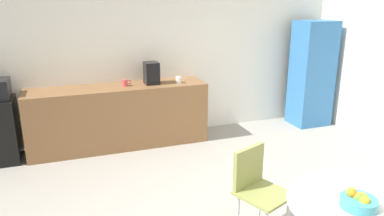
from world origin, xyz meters
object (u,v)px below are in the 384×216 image
(fruit_bowl, at_px, (359,201))
(coffee_maker, at_px, (151,73))
(locker_cabinet, at_px, (312,74))
(mug_white, at_px, (125,83))
(mug_green, at_px, (179,80))
(chair_olive, at_px, (256,182))

(fruit_bowl, relative_size, coffee_maker, 0.78)
(locker_cabinet, xyz_separation_m, mug_white, (-3.13, 0.09, 0.07))
(mug_green, bearing_deg, fruit_bowl, -85.93)
(mug_white, distance_m, coffee_maker, 0.41)
(fruit_bowl, bearing_deg, coffee_maker, 100.34)
(mug_white, bearing_deg, chair_olive, -73.77)
(mug_white, relative_size, coffee_maker, 0.40)
(mug_white, bearing_deg, fruit_bowl, -73.43)
(mug_white, distance_m, mug_green, 0.79)
(chair_olive, height_order, mug_white, mug_white)
(locker_cabinet, height_order, chair_olive, locker_cabinet)
(chair_olive, bearing_deg, mug_white, 106.23)
(locker_cabinet, relative_size, fruit_bowl, 6.99)
(chair_olive, relative_size, fruit_bowl, 3.31)
(fruit_bowl, bearing_deg, locker_cabinet, 57.79)
(fruit_bowl, bearing_deg, chair_olive, 107.50)
(fruit_bowl, height_order, mug_green, mug_green)
(locker_cabinet, relative_size, coffee_maker, 5.49)
(coffee_maker, bearing_deg, mug_green, -11.57)
(locker_cabinet, xyz_separation_m, coffee_maker, (-2.73, 0.10, 0.18))
(fruit_bowl, height_order, coffee_maker, coffee_maker)
(chair_olive, relative_size, mug_white, 6.43)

